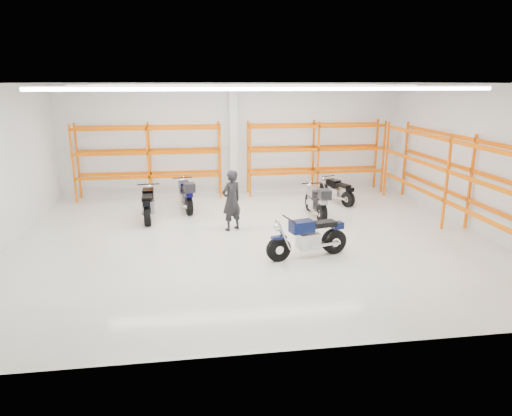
{
  "coord_description": "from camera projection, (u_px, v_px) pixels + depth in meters",
  "views": [
    {
      "loc": [
        -1.74,
        -12.85,
        4.54
      ],
      "look_at": [
        0.17,
        0.5,
        0.79
      ],
      "focal_mm": 32.0,
      "sensor_mm": 36.0,
      "label": 1
    }
  ],
  "objects": [
    {
      "name": "motorcycle_back_a",
      "position": [
        148.0,
        205.0,
        15.4
      ],
      "size": [
        0.75,
        2.27,
        1.11
      ],
      "color": "black",
      "rests_on": "ground"
    },
    {
      "name": "pallet_racking_back_right",
      "position": [
        316.0,
        150.0,
        18.92
      ],
      "size": [
        5.67,
        0.87,
        3.0
      ],
      "color": "#FE5804",
      "rests_on": "ground"
    },
    {
      "name": "room_shell",
      "position": [
        252.0,
        128.0,
        12.85
      ],
      "size": [
        14.02,
        12.02,
        4.51
      ],
      "color": "silver",
      "rests_on": "ground"
    },
    {
      "name": "pallet_racking_side",
      "position": [
        460.0,
        173.0,
        14.1
      ],
      "size": [
        0.87,
        9.07,
        3.0
      ],
      "color": "#FE5804",
      "rests_on": "ground"
    },
    {
      "name": "motorcycle_back_c",
      "position": [
        317.0,
        202.0,
        15.6
      ],
      "size": [
        0.73,
        2.29,
        1.18
      ],
      "color": "black",
      "rests_on": "ground"
    },
    {
      "name": "standing_man",
      "position": [
        232.0,
        200.0,
        14.22
      ],
      "size": [
        0.84,
        0.76,
        1.92
      ],
      "primitive_type": "imported",
      "rotation": [
        0.0,
        0.0,
        3.7
      ],
      "color": "black",
      "rests_on": "ground"
    },
    {
      "name": "motorcycle_back_d",
      "position": [
        337.0,
        192.0,
        17.5
      ],
      "size": [
        0.97,
        1.9,
        0.99
      ],
      "color": "black",
      "rests_on": "ground"
    },
    {
      "name": "motorcycle_back_b",
      "position": [
        186.0,
        195.0,
        16.49
      ],
      "size": [
        0.83,
        2.31,
        1.19
      ],
      "color": "black",
      "rests_on": "ground"
    },
    {
      "name": "ground",
      "position": [
        253.0,
        238.0,
        13.7
      ],
      "size": [
        14.0,
        14.0,
        0.0
      ],
      "primitive_type": "plane",
      "color": "beige",
      "rests_on": "ground"
    },
    {
      "name": "pallet_racking_back_left",
      "position": [
        149.0,
        154.0,
        17.99
      ],
      "size": [
        5.67,
        0.87,
        3.0
      ],
      "color": "#FE5804",
      "rests_on": "ground"
    },
    {
      "name": "motorcycle_main",
      "position": [
        311.0,
        238.0,
        12.12
      ],
      "size": [
        2.29,
        0.86,
        1.14
      ],
      "color": "black",
      "rests_on": "ground"
    },
    {
      "name": "structural_column",
      "position": [
        233.0,
        140.0,
        18.65
      ],
      "size": [
        0.32,
        0.32,
        4.5
      ],
      "primitive_type": "cube",
      "color": "white",
      "rests_on": "ground"
    }
  ]
}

